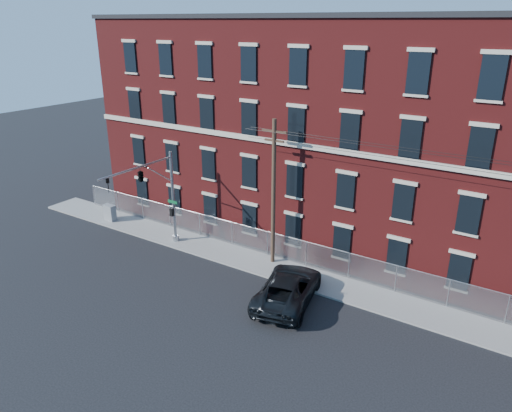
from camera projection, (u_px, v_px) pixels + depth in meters
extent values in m
plane|color=black|center=(199.00, 289.00, 30.40)|extent=(140.00, 140.00, 0.00)
cube|color=gray|center=(413.00, 310.00, 28.18)|extent=(65.00, 3.00, 0.12)
cube|color=maroon|center=(466.00, 146.00, 32.36)|extent=(55.00, 14.00, 16.00)
cube|color=black|center=(487.00, 15.00, 29.43)|extent=(55.30, 14.30, 0.30)
cube|color=#BEB39E|center=(441.00, 166.00, 26.72)|extent=(55.00, 0.18, 0.35)
cube|color=black|center=(142.00, 192.00, 41.06)|extent=(1.20, 0.10, 2.20)
cube|color=black|center=(139.00, 151.00, 39.76)|extent=(1.20, 0.10, 2.20)
cube|color=black|center=(134.00, 105.00, 38.40)|extent=(1.20, 0.10, 2.20)
cube|color=black|center=(130.00, 57.00, 37.10)|extent=(1.20, 0.10, 2.20)
cube|color=black|center=(175.00, 200.00, 39.19)|extent=(1.20, 0.10, 2.20)
cube|color=black|center=(172.00, 157.00, 37.90)|extent=(1.20, 0.10, 2.20)
cube|color=black|center=(169.00, 109.00, 36.53)|extent=(1.20, 0.10, 2.20)
cube|color=black|center=(165.00, 59.00, 35.24)|extent=(1.20, 0.10, 2.20)
cube|color=black|center=(210.00, 209.00, 37.33)|extent=(1.20, 0.10, 2.20)
cube|color=black|center=(209.00, 164.00, 36.03)|extent=(1.20, 0.10, 2.20)
cube|color=black|center=(207.00, 114.00, 34.67)|extent=(1.20, 0.10, 2.20)
cube|color=black|center=(205.00, 62.00, 33.37)|extent=(1.20, 0.10, 2.20)
cube|color=black|center=(249.00, 219.00, 35.46)|extent=(1.20, 0.10, 2.20)
cube|color=black|center=(249.00, 172.00, 34.16)|extent=(1.20, 0.10, 2.20)
cube|color=black|center=(249.00, 119.00, 32.80)|extent=(1.20, 0.10, 2.20)
cube|color=black|center=(249.00, 64.00, 31.50)|extent=(1.20, 0.10, 2.20)
cube|color=black|center=(293.00, 230.00, 33.59)|extent=(1.20, 0.10, 2.20)
cube|color=black|center=(295.00, 181.00, 32.30)|extent=(1.20, 0.10, 2.20)
cube|color=black|center=(296.00, 125.00, 30.93)|extent=(1.20, 0.10, 2.20)
cube|color=black|center=(298.00, 67.00, 29.64)|extent=(1.20, 0.10, 2.20)
cube|color=black|center=(342.00, 242.00, 31.73)|extent=(1.20, 0.10, 2.20)
cube|color=black|center=(345.00, 191.00, 30.43)|extent=(1.20, 0.10, 2.20)
cube|color=black|center=(350.00, 132.00, 29.07)|extent=(1.20, 0.10, 2.20)
cube|color=black|center=(354.00, 70.00, 27.77)|extent=(1.20, 0.10, 2.20)
cube|color=black|center=(397.00, 256.00, 29.86)|extent=(1.20, 0.10, 2.20)
cube|color=black|center=(403.00, 202.00, 28.56)|extent=(1.20, 0.10, 2.20)
cube|color=black|center=(410.00, 139.00, 27.20)|extent=(1.20, 0.10, 2.20)
cube|color=black|center=(418.00, 73.00, 25.90)|extent=(1.20, 0.10, 2.20)
cube|color=black|center=(459.00, 272.00, 27.99)|extent=(1.20, 0.10, 2.20)
cube|color=black|center=(469.00, 215.00, 26.70)|extent=(1.20, 0.10, 2.20)
cube|color=black|center=(480.00, 148.00, 25.33)|extent=(1.20, 0.10, 2.20)
cube|color=black|center=(492.00, 77.00, 24.04)|extent=(1.20, 0.10, 2.20)
cube|color=#A5A8AD|center=(421.00, 286.00, 28.85)|extent=(59.00, 0.02, 1.80)
cylinder|color=#9EA0A5|center=(423.00, 272.00, 28.53)|extent=(59.00, 0.04, 0.04)
cylinder|color=#9EA0A5|center=(94.00, 195.00, 43.87)|extent=(0.06, 0.06, 1.85)
cylinder|color=#9EA0A5|center=(117.00, 201.00, 42.29)|extent=(0.06, 0.06, 1.85)
cylinder|color=#9EA0A5|center=(143.00, 208.00, 40.71)|extent=(0.06, 0.06, 1.85)
cylinder|color=#9EA0A5|center=(170.00, 216.00, 39.13)|extent=(0.06, 0.06, 1.85)
cylinder|color=#9EA0A5|center=(200.00, 224.00, 37.54)|extent=(0.06, 0.06, 1.85)
cylinder|color=#9EA0A5|center=(232.00, 233.00, 35.96)|extent=(0.06, 0.06, 1.85)
cylinder|color=#9EA0A5|center=(267.00, 243.00, 34.38)|extent=(0.06, 0.06, 1.85)
cylinder|color=#9EA0A5|center=(306.00, 254.00, 32.80)|extent=(0.06, 0.06, 1.85)
cylinder|color=#9EA0A5|center=(349.00, 266.00, 31.22)|extent=(0.06, 0.06, 1.85)
cylinder|color=#9EA0A5|center=(396.00, 279.00, 29.64)|extent=(0.06, 0.06, 1.85)
cylinder|color=#9EA0A5|center=(448.00, 293.00, 28.06)|extent=(0.06, 0.06, 1.85)
cylinder|color=#9EA0A5|center=(507.00, 309.00, 26.48)|extent=(0.06, 0.06, 1.85)
cylinder|color=#9EA0A5|center=(173.00, 197.00, 35.67)|extent=(0.22, 0.22, 7.00)
cylinder|color=#9EA0A5|center=(176.00, 238.00, 36.86)|extent=(0.50, 0.50, 0.40)
cylinder|color=#9EA0A5|center=(137.00, 168.00, 32.01)|extent=(0.14, 6.50, 0.14)
cylinder|color=#9EA0A5|center=(160.00, 174.00, 33.98)|extent=(0.08, 2.18, 1.56)
cube|color=#0C592D|center=(173.00, 202.00, 35.64)|extent=(0.90, 0.03, 0.22)
cube|color=black|center=(172.00, 212.00, 35.87)|extent=(0.25, 0.25, 0.60)
imported|color=black|center=(108.00, 186.00, 30.22)|extent=(0.16, 0.20, 1.00)
imported|color=black|center=(140.00, 175.00, 32.41)|extent=(0.53, 2.48, 1.00)
cylinder|color=#4E3527|center=(273.00, 194.00, 31.92)|extent=(0.28, 0.28, 10.00)
cube|color=#4E3527|center=(274.00, 131.00, 30.41)|extent=(1.80, 0.12, 0.12)
cube|color=#4E3527|center=(274.00, 141.00, 30.62)|extent=(1.40, 0.12, 0.12)
imported|color=black|center=(288.00, 288.00, 28.85)|extent=(4.30, 6.97, 1.80)
cube|color=gray|center=(110.00, 213.00, 40.46)|extent=(1.12, 0.62, 1.34)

